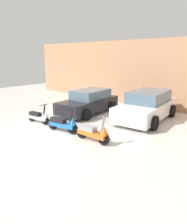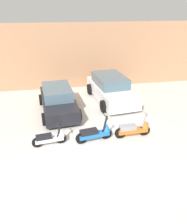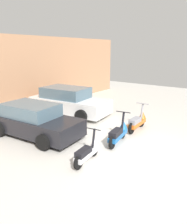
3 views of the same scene
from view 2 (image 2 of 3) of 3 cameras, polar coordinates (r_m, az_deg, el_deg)
name	(u,v)px [view 2 (image 2 of 3)]	position (r m, az deg, el deg)	size (l,w,h in m)	color
ground_plane	(89,154)	(8.35, -1.20, -10.99)	(28.00, 28.00, 0.00)	silver
wall_back	(71,57)	(14.30, -5.94, 14.15)	(19.60, 0.12, 4.06)	tan
scooter_front_left	(51,138)	(8.83, -11.11, -6.55)	(1.36, 0.51, 0.95)	black
scooter_front_right	(96,133)	(8.88, 0.57, -5.40)	(1.54, 0.61, 1.08)	black
scooter_front_center	(134,128)	(9.31, 10.60, -4.26)	(1.56, 0.56, 1.08)	black
car_rear_left	(58,100)	(11.34, -9.27, 3.01)	(2.12, 3.92, 1.29)	black
car_rear_center	(111,89)	(12.59, 4.55, 6.04)	(2.40, 4.36, 1.42)	white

